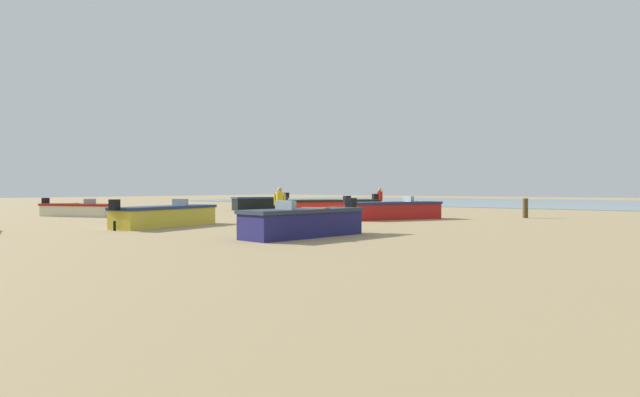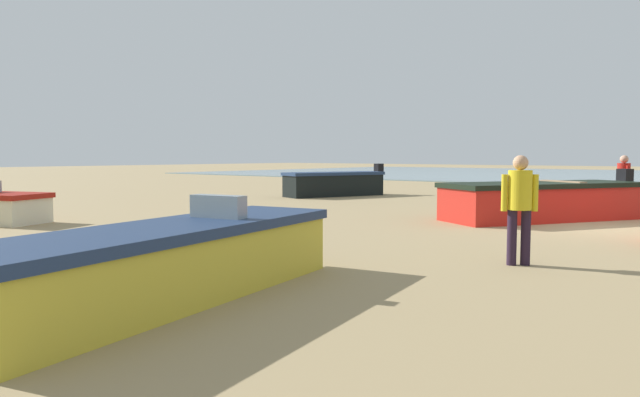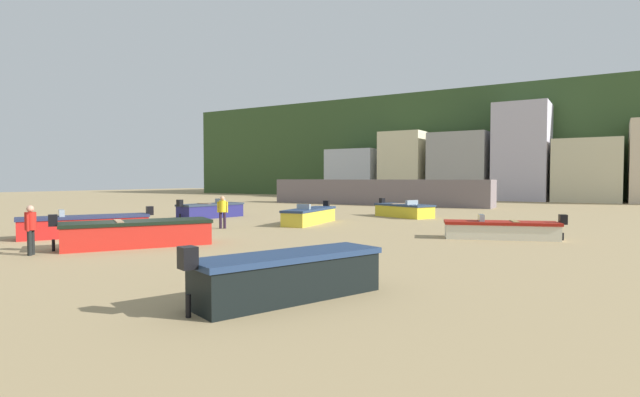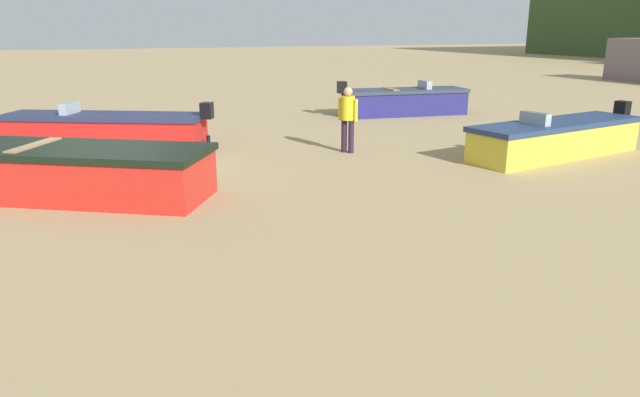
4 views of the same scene
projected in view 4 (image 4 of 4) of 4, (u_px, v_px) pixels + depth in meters
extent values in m
plane|color=#9F875D|center=(109.00, 175.00, 12.46)|extent=(160.00, 160.00, 0.00)
cube|color=gold|center=(556.00, 141.00, 14.17)|extent=(2.03, 5.00, 0.73)
cube|color=navy|center=(558.00, 124.00, 14.05)|extent=(2.13, 5.11, 0.12)
cube|color=black|center=(622.00, 109.00, 15.33)|extent=(0.36, 0.33, 0.40)
cylinder|color=black|center=(618.00, 138.00, 15.55)|extent=(0.12, 0.12, 0.36)
cube|color=#8C9EA8|center=(535.00, 118.00, 13.57)|extent=(0.76, 0.32, 0.28)
cube|color=red|center=(105.00, 134.00, 15.01)|extent=(3.40, 5.04, 0.78)
cube|color=#222848|center=(104.00, 116.00, 14.89)|extent=(3.52, 5.16, 0.12)
cube|color=black|center=(207.00, 111.00, 14.60)|extent=(0.41, 0.40, 0.40)
cylinder|color=black|center=(209.00, 143.00, 14.84)|extent=(0.13, 0.13, 0.39)
cube|color=#8C9EA8|center=(69.00, 108.00, 14.91)|extent=(0.75, 0.52, 0.28)
cube|color=navy|center=(404.00, 104.00, 20.92)|extent=(1.82, 4.46, 0.79)
cube|color=#283342|center=(405.00, 91.00, 20.79)|extent=(1.91, 4.57, 0.12)
cube|color=black|center=(342.00, 87.00, 20.14)|extent=(0.35, 0.32, 0.40)
cylinder|color=black|center=(342.00, 111.00, 20.38)|extent=(0.11, 0.11, 0.40)
cube|color=#8C9EA8|center=(425.00, 84.00, 20.92)|extent=(0.80, 0.29, 0.28)
cube|color=#8E6643|center=(391.00, 90.00, 20.64)|extent=(1.13, 0.37, 0.08)
cube|color=red|center=(70.00, 175.00, 10.73)|extent=(4.03, 5.18, 0.82)
cube|color=black|center=(66.00, 150.00, 10.60)|extent=(4.15, 5.30, 0.12)
cube|color=#917250|center=(34.00, 146.00, 10.68)|extent=(1.31, 0.93, 0.08)
cylinder|color=#27192B|center=(344.00, 136.00, 14.62)|extent=(0.20, 0.20, 0.82)
cylinder|color=#27192B|center=(351.00, 137.00, 14.52)|extent=(0.20, 0.20, 0.82)
cylinder|color=gold|center=(348.00, 108.00, 14.38)|extent=(0.48, 0.48, 0.58)
cylinder|color=gold|center=(340.00, 109.00, 14.50)|extent=(0.13, 0.13, 0.54)
cylinder|color=gold|center=(356.00, 110.00, 14.28)|extent=(0.13, 0.13, 0.54)
sphere|color=tan|center=(348.00, 92.00, 14.26)|extent=(0.31, 0.31, 0.22)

